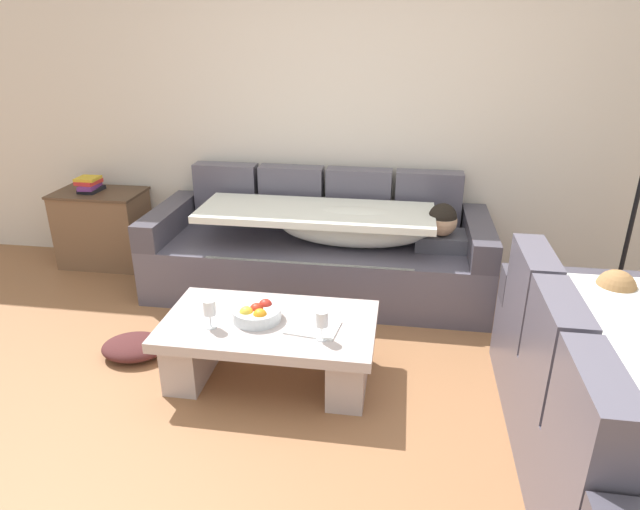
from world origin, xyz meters
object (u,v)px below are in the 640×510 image
Objects in this scene: coffee_table at (270,342)px; side_cabinet at (104,228)px; couch_near_window at (627,413)px; crumpled_garment at (134,347)px; wine_glass_near_right at (322,320)px; couch_along_wall at (324,250)px; open_magazine at (313,327)px; wine_glass_near_left at (209,309)px; fruit_bowl at (257,313)px; book_stack_on_cabinet at (90,184)px.

side_cabinet reaches higher than coffee_table.
couch_near_window is 1.60× the size of coffee_table.
coffee_table reaches higher than crumpled_garment.
crumpled_garment is (-1.22, 0.24, -0.44)m from wine_glass_near_right.
couch_along_wall is 9.01× the size of open_magazine.
crumpled_garment is at bearing -179.11° from open_magazine.
open_magazine is (0.56, 0.08, -0.11)m from wine_glass_near_left.
crumpled_garment is (-1.16, 0.14, -0.33)m from open_magazine.
side_cabinet is at bearing 140.43° from fruit_bowl.
side_cabinet reaches higher than crumpled_garment.
side_cabinet is at bearing 173.35° from couch_along_wall.
couch_along_wall is 15.21× the size of wine_glass_near_right.
coffee_table is 3.00× the size of crumpled_garment.
couch_along_wall reaches higher than open_magazine.
open_magazine is at bearing -34.87° from book_stack_on_cabinet.
wine_glass_near_left is 0.23× the size of side_cabinet.
couch_near_window reaches higher than book_stack_on_cabinet.
fruit_bowl is (-0.07, 0.01, 0.18)m from coffee_table.
wine_glass_near_left is 0.42× the size of crumpled_garment.
fruit_bowl is 2.30m from book_stack_on_cabinet.
fruit_bowl is at bearing 28.71° from wine_glass_near_left.
couch_near_window reaches higher than side_cabinet.
couch_along_wall reaches higher than side_cabinet.
couch_along_wall is 1.94m from side_cabinet.
fruit_bowl is 1.00× the size of open_magazine.
wine_glass_near_right is at bearing -24.28° from coffee_table.
couch_along_wall is at bearing -6.49° from book_stack_on_cabinet.
coffee_table is (-1.74, 0.48, -0.10)m from couch_near_window.
wine_glass_near_right is at bearing -21.11° from fruit_bowl.
crumpled_garment is at bearing -56.19° from side_cabinet.
couch_near_window reaches higher than open_magazine.
fruit_bowl is 0.39× the size of side_cabinet.
couch_along_wall is at bearing 103.49° from open_magazine.
fruit_bowl is (-0.20, -1.20, 0.09)m from couch_along_wall.
wine_glass_near_left reaches higher than open_magazine.
fruit_bowl is 2.23m from side_cabinet.
wine_glass_near_left reaches higher than coffee_table.
couch_along_wall is 3.51× the size of side_cabinet.
couch_near_window is at bearing -13.10° from wine_glass_near_right.
couch_along_wall reaches higher than fruit_bowl.
couch_near_window reaches higher than wine_glass_near_right.
book_stack_on_cabinet is (-2.11, 1.47, 0.31)m from open_magazine.
couch_near_window is 2.08m from wine_glass_near_left.
coffee_table is 0.92m from crumpled_garment.
fruit_bowl is at bearing 75.10° from couch_near_window.
wine_glass_near_right is 0.23× the size of side_cabinet.
wine_glass_near_left is 2.16m from side_cabinet.
side_cabinet reaches higher than wine_glass_near_right.
couch_near_window reaches higher than fruit_bowl.
couch_along_wall is at bearing 43.81° from couch_near_window.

